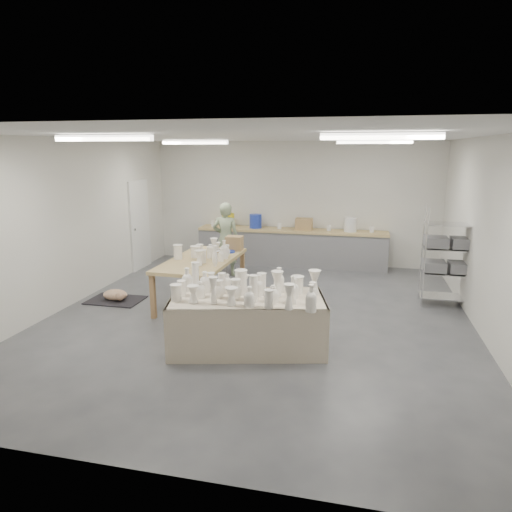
% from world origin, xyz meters
% --- Properties ---
extents(room, '(8.00, 8.02, 3.00)m').
position_xyz_m(room, '(-0.11, 0.08, 2.06)').
color(room, '#424449').
rests_on(room, ground).
extents(back_counter, '(4.60, 0.60, 1.24)m').
position_xyz_m(back_counter, '(-0.01, 3.68, 0.49)').
color(back_counter, tan).
rests_on(back_counter, ground).
extents(wire_shelf, '(0.88, 0.48, 1.80)m').
position_xyz_m(wire_shelf, '(3.20, 1.40, 0.92)').
color(wire_shelf, silver).
rests_on(wire_shelf, ground).
extents(drying_table, '(2.35, 1.52, 1.14)m').
position_xyz_m(drying_table, '(0.12, -1.27, 0.44)').
color(drying_table, olive).
rests_on(drying_table, ground).
extents(work_table, '(1.17, 2.24, 1.20)m').
position_xyz_m(work_table, '(-1.14, 0.65, 0.82)').
color(work_table, tan).
rests_on(work_table, ground).
extents(rug, '(1.00, 0.70, 0.02)m').
position_xyz_m(rug, '(-2.83, 0.22, 0.01)').
color(rug, black).
rests_on(rug, ground).
extents(cat, '(0.48, 0.36, 0.20)m').
position_xyz_m(cat, '(-2.81, 0.21, 0.12)').
color(cat, white).
rests_on(cat, rug).
extents(potter, '(0.62, 0.43, 1.66)m').
position_xyz_m(potter, '(-1.31, 2.47, 0.83)').
color(potter, '#8FA17D').
rests_on(potter, ground).
extents(red_stool, '(0.41, 0.41, 0.32)m').
position_xyz_m(red_stool, '(-1.31, 2.74, 0.28)').
color(red_stool, red).
rests_on(red_stool, ground).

